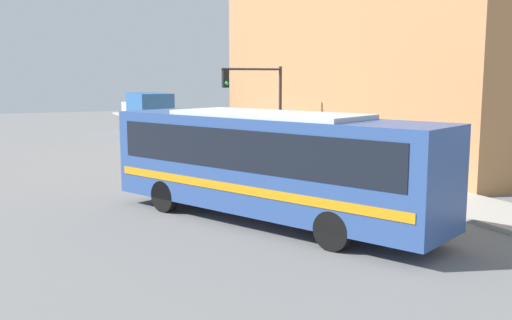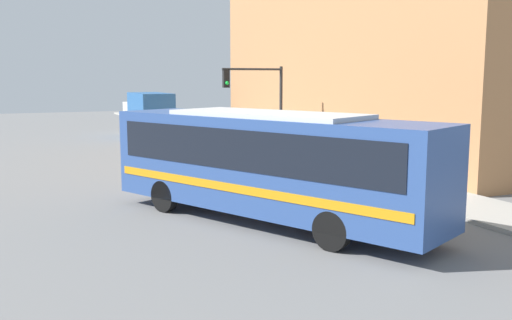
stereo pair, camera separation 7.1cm
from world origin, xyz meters
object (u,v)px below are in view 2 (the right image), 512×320
delivery_truck (148,113)px  parking_meter (292,145)px  traffic_light_pole (260,95)px  city_bus (267,159)px  pedestrian_near_corner (344,148)px  fire_hydrant (359,172)px  pedestrian_mid_block (348,152)px

delivery_truck → parking_meter: delivery_truck is taller
parking_meter → traffic_light_pole: bearing=124.9°
delivery_truck → traffic_light_pole: bearing=-82.3°
city_bus → traffic_light_pole: size_ratio=2.32×
traffic_light_pole → delivery_truck: bearing=97.7°
city_bus → parking_meter: 11.55m
pedestrian_near_corner → parking_meter: bearing=109.7°
pedestrian_near_corner → city_bus: bearing=-136.1°
city_bus → traffic_light_pole: bearing=41.4°
fire_hydrant → pedestrian_near_corner: 3.01m
parking_meter → pedestrian_near_corner: pedestrian_near_corner is taller
pedestrian_near_corner → delivery_truck: bearing=102.0°
parking_meter → fire_hydrant: bearing=-90.0°
parking_meter → pedestrian_near_corner: (1.08, -3.01, 0.11)m
traffic_light_pole → pedestrian_near_corner: bearing=-64.8°
city_bus → pedestrian_near_corner: bearing=19.0°
fire_hydrant → traffic_light_pole: traffic_light_pole is taller
delivery_truck → fire_hydrant: (3.11, -22.40, -1.21)m
fire_hydrant → traffic_light_pole: bearing=98.2°
delivery_truck → traffic_light_pole: (2.06, -15.14, 1.67)m
traffic_light_pole → parking_meter: 3.03m
fire_hydrant → pedestrian_near_corner: pedestrian_near_corner is taller
pedestrian_near_corner → pedestrian_mid_block: size_ratio=1.08×
delivery_truck → pedestrian_mid_block: size_ratio=4.29×
delivery_truck → pedestrian_near_corner: bearing=-78.0°
parking_meter → pedestrian_mid_block: size_ratio=0.72×
delivery_truck → pedestrian_mid_block: 20.66m
parking_meter → pedestrian_mid_block: 3.72m
traffic_light_pole → pedestrian_mid_block: 5.97m
delivery_truck → pedestrian_mid_block: bearing=-78.9°
traffic_light_pole → pedestrian_mid_block: (1.92, -5.12, -2.38)m
traffic_light_pole → pedestrian_mid_block: size_ratio=2.76×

